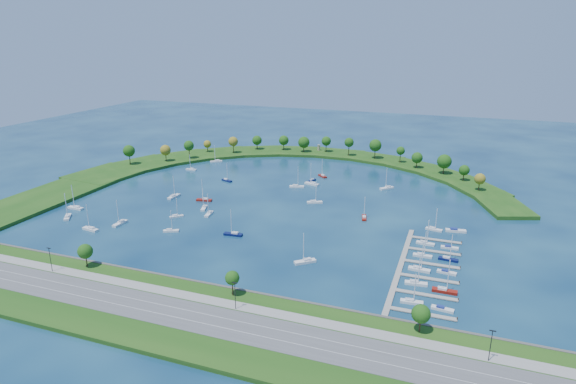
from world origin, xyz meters
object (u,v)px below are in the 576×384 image
(moored_boat_21, at_px, (233,234))
(docked_boat_6, at_px, (422,255))
(docked_boat_2, at_px, (416,282))
(moored_boat_16, at_px, (315,202))
(moored_boat_12, at_px, (67,216))
(moored_boat_6, at_px, (191,169))
(moored_boat_14, at_px, (76,207))
(harbor_tower, at_px, (319,148))
(moored_boat_18, at_px, (323,176))
(moored_boat_0, at_px, (209,213))
(moored_boat_7, at_px, (216,161))
(moored_boat_11, at_px, (204,207))
(moored_boat_5, at_px, (91,228))
(docked_boat_11, at_px, (455,230))
(moored_boat_3, at_px, (174,196))
(dock_system, at_px, (419,269))
(moored_boat_19, at_px, (305,261))
(moored_boat_4, at_px, (311,180))
(moored_boat_10, at_px, (176,216))
(docked_boat_4, at_px, (419,269))
(docked_boat_9, at_px, (449,247))
(docked_boat_5, at_px, (446,272))
(docked_boat_0, at_px, (412,301))
(moored_boat_15, at_px, (227,180))
(docked_boat_10, at_px, (434,229))
(docked_boat_1, at_px, (442,309))
(docked_boat_3, at_px, (444,290))
(moored_boat_20, at_px, (387,188))
(moored_boat_13, at_px, (312,183))
(moored_boat_9, at_px, (364,217))
(moored_boat_17, at_px, (120,223))
(docked_boat_7, at_px, (448,258))

(moored_boat_21, height_order, docked_boat_6, moored_boat_21)
(moored_boat_21, height_order, docked_boat_2, moored_boat_21)
(docked_boat_2, xyz_separation_m, docked_boat_6, (0.01, 25.80, -0.02))
(moored_boat_16, bearing_deg, moored_boat_12, -174.46)
(moored_boat_6, bearing_deg, moored_boat_21, 126.93)
(moored_boat_14, bearing_deg, harbor_tower, -114.82)
(moored_boat_18, bearing_deg, moored_boat_0, 111.36)
(moored_boat_7, xyz_separation_m, docked_boat_6, (159.73, -113.42, -0.04))
(moored_boat_6, relative_size, moored_boat_11, 0.93)
(moored_boat_5, bearing_deg, docked_boat_11, -151.73)
(moored_boat_18, height_order, docked_boat_11, moored_boat_18)
(moored_boat_3, bearing_deg, moored_boat_11, -107.61)
(dock_system, relative_size, moored_boat_19, 6.06)
(moored_boat_4, height_order, moored_boat_5, moored_boat_5)
(moored_boat_0, height_order, moored_boat_16, moored_boat_16)
(moored_boat_10, bearing_deg, docked_boat_11, -32.03)
(moored_boat_3, bearing_deg, docked_boat_2, -106.64)
(harbor_tower, bearing_deg, moored_boat_3, -108.94)
(moored_boat_6, relative_size, moored_boat_18, 0.92)
(moored_boat_7, distance_m, docked_boat_4, 204.14)
(docked_boat_2, relative_size, docked_boat_9, 1.63)
(dock_system, distance_m, moored_boat_0, 113.43)
(docked_boat_5, bearing_deg, docked_boat_0, -104.77)
(moored_boat_15, height_order, docked_boat_10, moored_boat_15)
(moored_boat_3, height_order, moored_boat_11, moored_boat_3)
(moored_boat_3, relative_size, moored_boat_6, 1.22)
(docked_boat_0, distance_m, docked_boat_1, 10.52)
(moored_boat_16, bearing_deg, moored_boat_3, 168.37)
(moored_boat_18, distance_m, docked_boat_6, 126.98)
(moored_boat_4, bearing_deg, docked_boat_3, 52.19)
(moored_boat_3, distance_m, moored_boat_12, 58.02)
(moored_boat_16, distance_m, docked_boat_4, 90.29)
(moored_boat_20, bearing_deg, dock_system, 59.59)
(harbor_tower, distance_m, moored_boat_7, 83.79)
(moored_boat_13, height_order, moored_boat_14, moored_boat_13)
(moored_boat_19, bearing_deg, moored_boat_10, -58.77)
(moored_boat_14, bearing_deg, moored_boat_12, 118.26)
(harbor_tower, relative_size, moored_boat_9, 0.39)
(docked_boat_4, distance_m, docked_boat_10, 45.86)
(moored_boat_15, distance_m, docked_boat_1, 180.12)
(moored_boat_17, relative_size, moored_boat_20, 0.97)
(docked_boat_2, bearing_deg, moored_boat_7, 132.80)
(moored_boat_7, height_order, moored_boat_20, moored_boat_20)
(moored_boat_3, relative_size, docked_boat_11, 1.39)
(docked_boat_7, bearing_deg, moored_boat_18, 134.75)
(moored_boat_4, bearing_deg, dock_system, 52.35)
(harbor_tower, distance_m, moored_boat_21, 175.80)
(dock_system, relative_size, docked_boat_9, 10.77)
(moored_boat_18, relative_size, docked_boat_10, 1.05)
(docked_boat_4, bearing_deg, docked_boat_7, 57.29)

